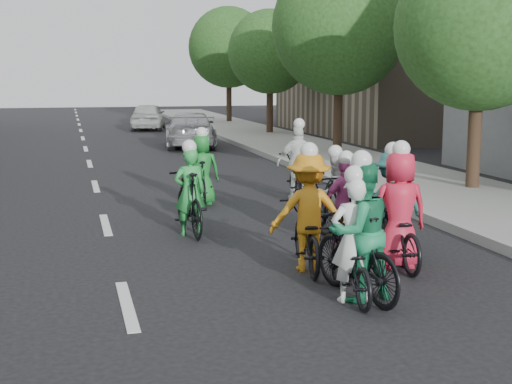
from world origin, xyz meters
name	(u,v)px	position (x,y,z in m)	size (l,w,h in m)	color
ground	(127,305)	(0.00, 0.00, 0.00)	(120.00, 120.00, 0.00)	black
sidewalk_right	(382,173)	(8.00, 10.00, 0.07)	(4.00, 80.00, 0.15)	gray
curb_right	(318,175)	(6.05, 10.00, 0.09)	(0.18, 80.00, 0.18)	#999993
bldg_se	(414,52)	(16.00, 24.00, 4.00)	(10.00, 14.00, 8.00)	gray
tree_r_0	(480,26)	(8.80, 6.60, 3.96)	(4.00, 4.00, 5.97)	black
tree_r_1	(339,27)	(8.80, 15.60, 4.52)	(4.80, 4.80, 6.93)	black
tree_r_2	(270,52)	(8.80, 24.60, 3.96)	(4.00, 4.00, 5.97)	black
tree_r_3	(229,47)	(8.80, 33.60, 4.52)	(4.80, 4.80, 6.93)	black
cyclist_0	(351,257)	(2.75, -0.47, 0.55)	(0.70, 1.67, 1.72)	black
cyclist_1	(358,243)	(2.85, -0.45, 0.72)	(0.96, 1.91, 1.90)	black
cyclist_2	(307,223)	(2.68, 1.02, 0.69)	(1.20, 1.90, 1.87)	black
cyclist_3	(344,207)	(3.81, 2.43, 0.62)	(0.90, 1.95, 1.59)	black
cyclist_4	(397,223)	(4.01, 0.83, 0.65)	(0.89, 1.90, 1.89)	black
cyclist_5	(189,199)	(1.42, 3.81, 0.63)	(0.64, 1.94, 1.70)	black
cyclist_6	(333,203)	(3.91, 3.18, 0.57)	(0.76, 1.76, 1.60)	black
cyclist_7	(390,210)	(4.27, 1.62, 0.69)	(1.12, 1.66, 1.79)	black
cyclist_8	(298,172)	(4.41, 6.76, 0.64)	(1.06, 2.03, 1.87)	black
cyclist_9	(202,176)	(2.19, 6.78, 0.63)	(0.80, 1.67, 1.71)	black
follow_car_lead	(190,130)	(4.10, 19.71, 0.70)	(1.95, 4.80, 1.39)	#ADADB2
follow_car_trail	(148,116)	(3.52, 29.74, 0.71)	(1.68, 4.18, 1.42)	silver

